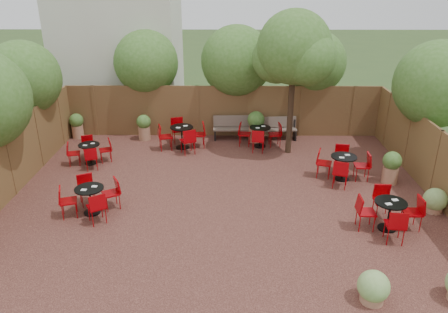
{
  "coord_description": "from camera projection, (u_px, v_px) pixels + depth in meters",
  "views": [
    {
      "loc": [
        0.17,
        -11.16,
        5.94
      ],
      "look_at": [
        0.06,
        0.5,
        1.0
      ],
      "focal_mm": 34.85,
      "sensor_mm": 36.0,
      "label": 1
    }
  ],
  "objects": [
    {
      "name": "ground",
      "position": [
        222.0,
        195.0,
        12.6
      ],
      "size": [
        80.0,
        80.0,
        0.0
      ],
      "primitive_type": "plane",
      "color": "#354F23",
      "rests_on": "ground"
    },
    {
      "name": "courtyard_paving",
      "position": [
        222.0,
        195.0,
        12.59
      ],
      "size": [
        12.0,
        10.0,
        0.02
      ],
      "primitive_type": "cube",
      "color": "#351915",
      "rests_on": "ground"
    },
    {
      "name": "fence_back",
      "position": [
        223.0,
        111.0,
        16.81
      ],
      "size": [
        12.0,
        0.08,
        2.0
      ],
      "primitive_type": "cube",
      "color": "#502E1D",
      "rests_on": "ground"
    },
    {
      "name": "fence_left",
      "position": [
        9.0,
        163.0,
        12.26
      ],
      "size": [
        0.08,
        10.0,
        2.0
      ],
      "primitive_type": "cube",
      "color": "#502E1D",
      "rests_on": "ground"
    },
    {
      "name": "fence_right",
      "position": [
        436.0,
        164.0,
        12.15
      ],
      "size": [
        0.08,
        10.0,
        2.0
      ],
      "primitive_type": "cube",
      "color": "#502E1D",
      "rests_on": "ground"
    },
    {
      "name": "neighbour_building",
      "position": [
        118.0,
        22.0,
        18.44
      ],
      "size": [
        5.0,
        4.0,
        8.0
      ],
      "primitive_type": "cube",
      "color": "beige",
      "rests_on": "ground"
    },
    {
      "name": "overhang_foliage",
      "position": [
        179.0,
        78.0,
        14.23
      ],
      "size": [
        15.82,
        10.66,
        2.76
      ],
      "color": "#396320",
      "rests_on": "ground"
    },
    {
      "name": "courtyard_tree",
      "position": [
        294.0,
        52.0,
        14.17
      ],
      "size": [
        2.65,
        2.55,
        4.91
      ],
      "rotation": [
        0.0,
        0.0,
        -0.02
      ],
      "color": "black",
      "rests_on": "courtyard_paving"
    },
    {
      "name": "park_bench_left",
      "position": [
        232.0,
        127.0,
        16.66
      ],
      "size": [
        1.45,
        0.49,
        0.89
      ],
      "rotation": [
        0.0,
        0.0,
        0.02
      ],
      "color": "brown",
      "rests_on": "courtyard_paving"
    },
    {
      "name": "park_bench_right",
      "position": [
        278.0,
        128.0,
        16.65
      ],
      "size": [
        1.41,
        0.57,
        0.85
      ],
      "rotation": [
        0.0,
        0.0,
        0.1
      ],
      "color": "brown",
      "rests_on": "courtyard_paving"
    },
    {
      "name": "bistro_tables",
      "position": [
        228.0,
        162.0,
        13.65
      ],
      "size": [
        10.11,
        7.15,
        0.94
      ],
      "color": "black",
      "rests_on": "courtyard_paving"
    },
    {
      "name": "planters",
      "position": [
        219.0,
        133.0,
        15.69
      ],
      "size": [
        11.29,
        4.4,
        1.18
      ],
      "color": "#9A684D",
      "rests_on": "courtyard_paving"
    },
    {
      "name": "low_shrubs",
      "position": [
        428.0,
        254.0,
        9.36
      ],
      "size": [
        3.33,
        4.11,
        0.72
      ],
      "color": "#9A684D",
      "rests_on": "courtyard_paving"
    }
  ]
}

